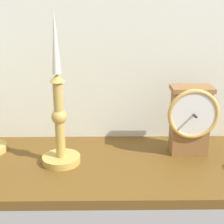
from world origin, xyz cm
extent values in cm
cube|color=brown|center=(0.00, 0.00, -1.20)|extent=(100.00, 36.00, 2.40)
cube|color=silver|center=(0.00, 18.50, 32.50)|extent=(120.00, 2.00, 65.00)
cube|color=brown|center=(23.09, 6.07, 8.89)|extent=(9.88, 6.04, 17.78)
cube|color=brown|center=(23.09, 6.07, 18.38)|extent=(11.07, 6.76, 1.20)
torus|color=tan|center=(23.09, 2.65, 12.41)|extent=(13.66, 1.24, 13.66)
cylinder|color=silver|center=(23.09, 2.55, 12.41)|extent=(11.42, 0.40, 11.42)
cube|color=black|center=(23.09, 2.25, 12.41)|extent=(0.78, 4.37, 0.30)
cylinder|color=tan|center=(-11.62, 0.45, 0.90)|extent=(9.99, 9.99, 1.80)
cylinder|color=tan|center=(-11.62, 0.45, 11.81)|extent=(2.48, 2.48, 20.03)
sphere|color=tan|center=(-11.62, 0.45, 12.81)|extent=(3.96, 3.96, 3.96)
cone|color=tan|center=(-11.62, 0.45, 22.83)|extent=(3.79, 3.79, 2.00)
cone|color=silver|center=(-11.62, 0.45, 31.56)|extent=(2.17, 2.17, 15.46)
camera|label=1|loc=(0.69, -79.79, 40.72)|focal=53.72mm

